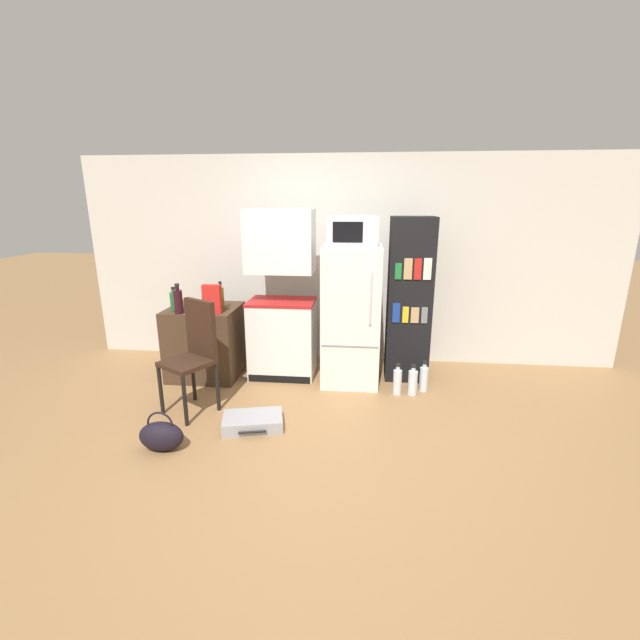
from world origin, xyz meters
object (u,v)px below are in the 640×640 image
Objects in this scene: microwave at (353,231)px; bottle_wine_dark at (178,301)px; kitchen_hutch at (282,301)px; water_bottle_middle at (397,381)px; refrigerator at (351,315)px; water_bottle_front at (424,378)px; bottle_green_tall at (174,301)px; cereal_box at (212,299)px; bottle_ketchup_red at (205,300)px; side_table at (206,341)px; chair at (195,347)px; handbag at (161,436)px; water_bottle_back at (413,382)px; bookshelf at (409,300)px; bottle_olive_oil at (221,297)px; suitcase_large_flat at (253,422)px.

microwave reaches higher than bottle_wine_dark.
water_bottle_middle is (1.26, -0.40, -0.72)m from kitchen_hutch.
water_bottle_front is (0.77, -0.21, -0.60)m from refrigerator.
water_bottle_front is at bearing -0.50° from bottle_green_tall.
bottle_ketchup_red is at bearing 121.78° from cereal_box.
side_table is 0.87m from chair.
cereal_box is at bearing 123.07° from chair.
bottle_ketchup_red is 0.98m from chair.
water_bottle_front is at bearing -4.65° from side_table.
refrigerator is (1.63, 0.02, 0.35)m from side_table.
kitchen_hutch is 1.91m from handbag.
kitchen_hutch reaches higher than bottle_green_tall.
water_bottle_front is 0.16m from water_bottle_back.
side_table is 0.45× the size of bookshelf.
refrigerator is 1.42m from bottle_olive_oil.
kitchen_hutch is 7.15× the size of bottle_green_tall.
bottle_wine_dark is 1.05× the size of cereal_box.
water_bottle_front reaches higher than suitcase_large_flat.
microwave is 0.98m from bookshelf.
bookshelf is at bearing 113.67° from water_bottle_front.
water_bottle_back is (2.06, -0.25, -0.78)m from bottle_olive_oil.
water_bottle_front is at bearing 46.74° from chair.
water_bottle_back is (2.53, -0.12, -0.76)m from bottle_green_tall.
cereal_box is at bearing -179.31° from water_bottle_front.
chair is 0.88m from suitcase_large_flat.
bottle_wine_dark is 1.04× the size of bottle_olive_oil.
handbag is (-1.45, -1.55, -0.62)m from refrigerator.
cereal_box reaches higher than water_bottle_back.
chair is 1.82× the size of suitcase_large_flat.
bottle_olive_oil is at bearing 172.28° from water_bottle_middle.
side_table is at bearing -179.35° from refrigerator.
bottle_olive_oil is 2.32m from water_bottle_front.
bottle_wine_dark is at bearing -171.48° from cereal_box.
microwave is at bearing 5.77° from bottle_green_tall.
bottle_ketchup_red is at bearing 97.87° from side_table.
water_bottle_front is at bearing 0.69° from cereal_box.
bottle_ketchup_red is at bearing 176.65° from microwave.
microwave is at bearing 147.17° from water_bottle_middle.
water_bottle_middle is 0.16m from water_bottle_back.
water_bottle_back is at bearing -2.73° from bottle_green_tall.
water_bottle_middle is (2.28, -0.03, -0.78)m from bottle_wine_dark.
water_bottle_back is at bearing 3.59° from water_bottle_middle.
bottle_ketchup_red is at bearing -178.74° from bookshelf.
handbag reaches higher than water_bottle_back.
bottle_wine_dark is (-1.78, -0.29, 0.18)m from refrigerator.
handbag is at bearing -72.41° from bottle_green_tall.
bottle_olive_oil is at bearing 31.13° from bottle_wine_dark.
microwave is at bearing 9.45° from cereal_box.
microwave is 0.48× the size of chair.
cereal_box is (-0.67, -0.32, 0.08)m from kitchen_hutch.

